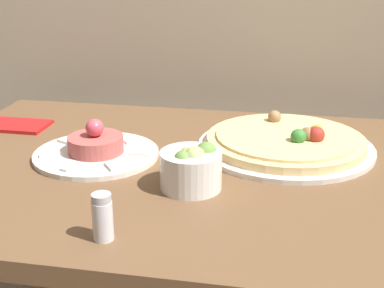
{
  "coord_description": "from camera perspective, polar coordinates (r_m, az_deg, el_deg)",
  "views": [
    {
      "loc": [
        0.19,
        -0.56,
        1.2
      ],
      "look_at": [
        0.01,
        0.39,
        0.84
      ],
      "focal_mm": 50.0,
      "sensor_mm": 36.0,
      "label": 1
    }
  ],
  "objects": [
    {
      "name": "napkin",
      "position": [
        1.32,
        -18.39,
        1.91
      ],
      "size": [
        0.16,
        0.09,
        0.01
      ],
      "color": "red",
      "rests_on": "dining_table"
    },
    {
      "name": "pizza_plate",
      "position": [
        1.13,
        10.03,
        0.23
      ],
      "size": [
        0.36,
        0.36,
        0.06
      ],
      "color": "silver",
      "rests_on": "dining_table"
    },
    {
      "name": "salt_shaker",
      "position": [
        0.78,
        -9.53,
        -7.71
      ],
      "size": [
        0.03,
        0.03,
        0.07
      ],
      "color": "silver",
      "rests_on": "dining_table"
    },
    {
      "name": "dining_table",
      "position": [
        1.09,
        -0.52,
        -8.54
      ],
      "size": [
        1.08,
        0.75,
        0.8
      ],
      "color": "brown",
      "rests_on": "ground_plane"
    },
    {
      "name": "tartare_plate",
      "position": [
        1.09,
        -10.19,
        -0.57
      ],
      "size": [
        0.25,
        0.25,
        0.08
      ],
      "color": "silver",
      "rests_on": "dining_table"
    },
    {
      "name": "small_bowl",
      "position": [
        0.93,
        -0.04,
        -2.51
      ],
      "size": [
        0.11,
        0.11,
        0.08
      ],
      "color": "white",
      "rests_on": "dining_table"
    }
  ]
}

